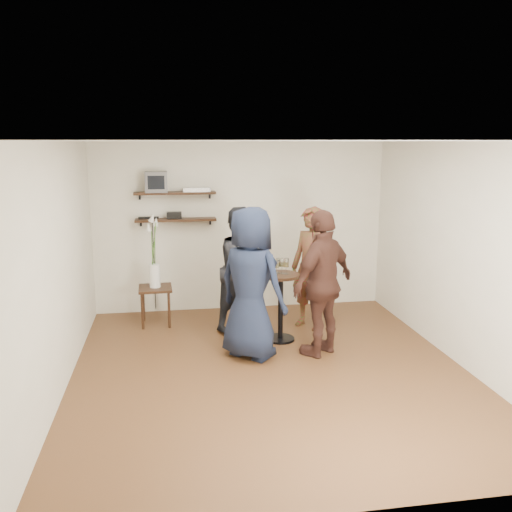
{
  "coord_description": "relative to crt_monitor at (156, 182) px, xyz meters",
  "views": [
    {
      "loc": [
        -1.1,
        -5.74,
        2.59
      ],
      "look_at": [
        -0.1,
        0.4,
        1.28
      ],
      "focal_mm": 38.0,
      "sensor_mm": 36.0,
      "label": 1
    }
  ],
  "objects": [
    {
      "name": "room",
      "position": [
        1.27,
        -2.38,
        -0.72
      ],
      "size": [
        4.58,
        5.08,
        2.68
      ],
      "color": "#4B2F18",
      "rests_on": "ground"
    },
    {
      "name": "shelf_upper",
      "position": [
        0.27,
        0.0,
        -0.17
      ],
      "size": [
        1.2,
        0.25,
        0.04
      ],
      "primitive_type": "cube",
      "color": "black",
      "rests_on": "room"
    },
    {
      "name": "shelf_lower",
      "position": [
        0.27,
        0.0,
        -0.57
      ],
      "size": [
        1.2,
        0.25,
        0.04
      ],
      "primitive_type": "cube",
      "color": "black",
      "rests_on": "room"
    },
    {
      "name": "crt_monitor",
      "position": [
        0.0,
        0.0,
        0.0
      ],
      "size": [
        0.32,
        0.3,
        0.3
      ],
      "primitive_type": "cube",
      "color": "#59595B",
      "rests_on": "shelf_upper"
    },
    {
      "name": "dvd_deck",
      "position": [
        0.58,
        0.0,
        -0.12
      ],
      "size": [
        0.4,
        0.24,
        0.06
      ],
      "primitive_type": "cube",
      "color": "silver",
      "rests_on": "shelf_upper"
    },
    {
      "name": "radio",
      "position": [
        0.24,
        0.0,
        -0.5
      ],
      "size": [
        0.22,
        0.1,
        0.1
      ],
      "primitive_type": "cube",
      "color": "black",
      "rests_on": "shelf_lower"
    },
    {
      "name": "power_strip",
      "position": [
        -0.14,
        0.05,
        -0.54
      ],
      "size": [
        0.3,
        0.05,
        0.03
      ],
      "primitive_type": "cube",
      "color": "black",
      "rests_on": "shelf_lower"
    },
    {
      "name": "side_table",
      "position": [
        -0.06,
        -0.5,
        -1.55
      ],
      "size": [
        0.48,
        0.48,
        0.56
      ],
      "rotation": [
        0.0,
        0.0,
        0.03
      ],
      "color": "black",
      "rests_on": "room"
    },
    {
      "name": "vase_lilies",
      "position": [
        -0.06,
        -0.5,
        -1.12
      ],
      "size": [
        0.2,
        0.21,
        1.08
      ],
      "rotation": [
        0.0,
        0.0,
        0.03
      ],
      "color": "white",
      "rests_on": "side_table"
    },
    {
      "name": "drinks_table",
      "position": [
        1.58,
        -1.41,
        -1.44
      ],
      "size": [
        0.5,
        0.5,
        0.91
      ],
      "color": "black",
      "rests_on": "room"
    },
    {
      "name": "wine_glass_fl",
      "position": [
        1.52,
        -1.43,
        -0.97
      ],
      "size": [
        0.07,
        0.07,
        0.2
      ],
      "color": "silver",
      "rests_on": "drinks_table"
    },
    {
      "name": "wine_glass_fr",
      "position": [
        1.65,
        -1.43,
        -0.97
      ],
      "size": [
        0.07,
        0.07,
        0.21
      ],
      "color": "silver",
      "rests_on": "drinks_table"
    },
    {
      "name": "wine_glass_bl",
      "position": [
        1.56,
        -1.33,
        -0.98
      ],
      "size": [
        0.06,
        0.06,
        0.19
      ],
      "color": "silver",
      "rests_on": "drinks_table"
    },
    {
      "name": "wine_glass_br",
      "position": [
        1.6,
        -1.38,
        -0.98
      ],
      "size": [
        0.07,
        0.07,
        0.2
      ],
      "color": "silver",
      "rests_on": "drinks_table"
    },
    {
      "name": "person_plaid",
      "position": [
        2.1,
        -0.97,
        -1.16
      ],
      "size": [
        0.72,
        0.75,
        1.72
      ],
      "primitive_type": "imported",
      "rotation": [
        0.0,
        0.0,
        -0.87
      ],
      "color": "maroon",
      "rests_on": "room"
    },
    {
      "name": "person_dark",
      "position": [
        1.16,
        -0.88,
        -1.15
      ],
      "size": [
        1.07,
        1.04,
        1.73
      ],
      "primitive_type": "imported",
      "rotation": [
        0.0,
        0.0,
        0.67
      ],
      "color": "black",
      "rests_on": "room"
    },
    {
      "name": "person_navy",
      "position": [
        1.11,
        -1.9,
        -1.09
      ],
      "size": [
        1.06,
        1.05,
        1.85
      ],
      "primitive_type": "imported",
      "rotation": [
        0.0,
        0.0,
        2.38
      ],
      "color": "#161D32",
      "rests_on": "room"
    },
    {
      "name": "person_brown",
      "position": [
        2.0,
        -1.95,
        -1.11
      ],
      "size": [
        1.11,
        0.99,
        1.81
      ],
      "primitive_type": "imported",
      "rotation": [
        0.0,
        0.0,
        3.79
      ],
      "color": "#40221B",
      "rests_on": "room"
    }
  ]
}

